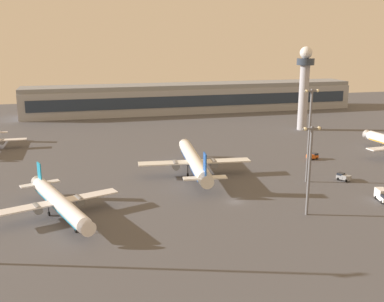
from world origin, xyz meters
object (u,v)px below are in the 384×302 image
object	(u,v)px
airplane_taxiway_distant	(194,161)
apron_light_central	(310,164)
airplane_mid_apron	(59,202)
apron_light_east	(310,130)
baggage_tractor	(343,177)
catering_truck	(383,195)
control_tower	(304,82)
maintenance_van	(313,156)

from	to	relation	value
airplane_taxiway_distant	apron_light_central	xyz separation A→B (m)	(18.28, -39.40, 8.46)
airplane_mid_apron	apron_light_east	size ratio (longest dim) A/B	1.34
airplane_mid_apron	baggage_tractor	size ratio (longest dim) A/B	8.23
catering_truck	apron_light_east	size ratio (longest dim) A/B	0.21
airplane_mid_apron	airplane_taxiway_distant	xyz separation A→B (m)	(40.64, 25.46, 0.67)
airplane_taxiway_distant	baggage_tractor	world-z (taller)	airplane_taxiway_distant
control_tower	baggage_tractor	world-z (taller)	control_tower
airplane_taxiway_distant	baggage_tractor	bearing A→B (deg)	-16.53
airplane_taxiway_distant	apron_light_central	bearing A→B (deg)	-59.47
airplane_taxiway_distant	apron_light_east	bearing A→B (deg)	-21.20
control_tower	apron_light_central	size ratio (longest dim) A/B	1.73
apron_light_east	airplane_taxiway_distant	bearing A→B (deg)	153.16
airplane_mid_apron	maintenance_van	distance (m)	92.43
baggage_tractor	apron_light_central	size ratio (longest dim) A/B	0.21
control_tower	maintenance_van	size ratio (longest dim) A/B	8.65
catering_truck	maintenance_van	bearing A→B (deg)	-83.20
airplane_taxiway_distant	catering_truck	world-z (taller)	airplane_taxiway_distant
airplane_taxiway_distant	maintenance_van	distance (m)	46.41
maintenance_van	apron_light_east	distance (m)	31.13
control_tower	airplane_mid_apron	bearing A→B (deg)	-142.54
maintenance_van	apron_light_central	world-z (taller)	apron_light_central
control_tower	apron_light_east	bearing A→B (deg)	-116.58
apron_light_central	maintenance_van	bearing A→B (deg)	59.69
airplane_taxiway_distant	control_tower	bearing A→B (deg)	46.02
airplane_mid_apron	maintenance_van	bearing A→B (deg)	-178.42
airplane_mid_apron	apron_light_east	bearing A→B (deg)	168.50
airplane_taxiway_distant	maintenance_van	xyz separation A→B (m)	(45.68, 7.48, -3.25)
airplane_mid_apron	apron_light_central	world-z (taller)	apron_light_central
maintenance_van	apron_light_east	xyz separation A→B (m)	(-14.77, -23.12, 14.72)
control_tower	maintenance_van	distance (m)	58.35
airplane_taxiway_distant	maintenance_van	bearing A→B (deg)	14.93
baggage_tractor	apron_light_east	bearing A→B (deg)	142.85
airplane_mid_apron	catering_truck	world-z (taller)	airplane_mid_apron
airplane_mid_apron	catering_truck	xyz separation A→B (m)	(83.24, -10.16, -2.19)
control_tower	catering_truck	world-z (taller)	control_tower
catering_truck	control_tower	bearing A→B (deg)	-94.07
maintenance_van	apron_light_central	xyz separation A→B (m)	(-27.41, -46.87, 11.71)
control_tower	catering_truck	xyz separation A→B (m)	(-24.84, -92.99, -20.64)
airplane_taxiway_distant	apron_light_central	distance (m)	44.25
catering_truck	apron_light_central	bearing A→B (deg)	19.70
airplane_taxiway_distant	catering_truck	xyz separation A→B (m)	(42.61, -35.63, -2.85)
apron_light_central	apron_light_east	world-z (taller)	apron_light_east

